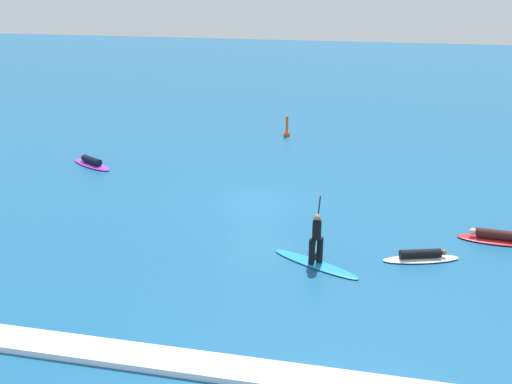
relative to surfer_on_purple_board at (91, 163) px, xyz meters
The scene contains 7 objects.
ground_plane 9.70m from the surfer_on_purple_board, 18.76° to the right, with size 120.00×120.00×0.00m, color #195684.
surfer_on_purple_board is the anchor object (origin of this frame).
surfer_on_red_board 19.16m from the surfer_on_purple_board, 14.90° to the right, with size 2.74×0.97×0.46m.
surfer_on_blue_board 14.59m from the surfer_on_purple_board, 33.15° to the right, with size 3.21×1.98×2.37m.
surfer_on_white_board 17.20m from the surfer_on_purple_board, 23.81° to the right, with size 2.72×1.32×0.41m.
marker_buoy 11.59m from the surfer_on_purple_board, 39.42° to the left, with size 0.41×0.41×1.33m.
wave_crest 16.55m from the surfer_on_purple_board, 56.29° to the right, with size 24.46×0.90×0.18m, color white.
Camera 1 is at (4.32, -21.28, 9.20)m, focal length 38.71 mm.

